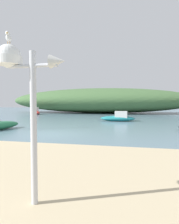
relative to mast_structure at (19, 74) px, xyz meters
The scene contains 6 objects.
ground_plane 9.56m from the mast_structure, 109.58° to the left, with size 120.00×120.00×0.00m, color slate.
distant_hill 35.01m from the mast_structure, 96.59° to the left, with size 36.98×11.56×4.87m, color #476B3D.
mast_structure is the anchor object (origin of this frame).
seagull_on_radar 0.71m from the mast_structure, behind, with size 0.18×0.29×0.21m.
motorboat_outer_mooring 18.75m from the mast_structure, 87.84° to the left, with size 3.89×1.40×1.11m.
motorboat_far_right 31.17m from the mast_structure, 117.43° to the left, with size 3.52×3.65×1.22m.
Camera 1 is at (5.13, -11.95, 2.14)m, focal length 30.99 mm.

